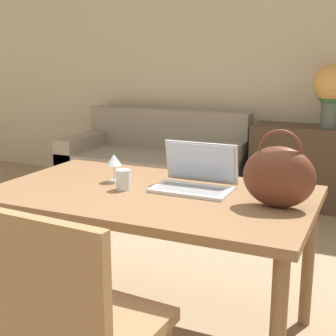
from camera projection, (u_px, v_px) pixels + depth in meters
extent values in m
cube|color=beige|center=(264.00, 57.00, 4.55)|extent=(10.00, 0.06, 2.70)
cube|color=brown|center=(151.00, 195.00, 2.20)|extent=(1.49, 0.87, 0.04)
cylinder|color=brown|center=(79.00, 223.00, 2.89)|extent=(0.06, 0.06, 0.69)
cylinder|color=brown|center=(308.00, 262.00, 2.34)|extent=(0.06, 0.06, 0.69)
cube|color=olive|center=(94.00, 328.00, 1.60)|extent=(0.47, 0.47, 0.05)
cube|color=olive|center=(50.00, 289.00, 1.37)|extent=(0.42, 0.07, 0.43)
cube|color=gray|center=(153.00, 174.00, 4.67)|extent=(1.76, 0.88, 0.42)
cube|color=gray|center=(167.00, 129.00, 4.88)|extent=(1.76, 0.20, 0.40)
cube|color=gray|center=(87.00, 160.00, 4.97)|extent=(0.20, 0.88, 0.56)
cube|color=gray|center=(229.00, 175.00, 4.34)|extent=(0.20, 0.88, 0.56)
cube|color=#4C3828|center=(323.00, 168.00, 4.20)|extent=(1.28, 0.40, 0.75)
cube|color=silver|center=(191.00, 190.00, 2.19)|extent=(0.37, 0.20, 0.02)
cube|color=gray|center=(191.00, 188.00, 2.18)|extent=(0.31, 0.13, 0.00)
cube|color=silver|center=(201.00, 162.00, 2.28)|extent=(0.37, 0.05, 0.20)
cube|color=silver|center=(201.00, 162.00, 2.27)|extent=(0.34, 0.04, 0.18)
cylinder|color=silver|center=(123.00, 180.00, 2.21)|extent=(0.07, 0.07, 0.10)
cylinder|color=silver|center=(115.00, 181.00, 2.36)|extent=(0.06, 0.06, 0.01)
cylinder|color=silver|center=(114.00, 173.00, 2.35)|extent=(0.01, 0.01, 0.08)
cone|color=silver|center=(114.00, 160.00, 2.34)|extent=(0.08, 0.08, 0.06)
ellipsoid|color=#592D1E|center=(279.00, 177.00, 1.93)|extent=(0.30, 0.14, 0.26)
torus|color=#592D1E|center=(280.00, 151.00, 1.90)|extent=(0.18, 0.01, 0.18)
cylinder|color=#47564C|center=(330.00, 113.00, 4.03)|extent=(0.16, 0.16, 0.26)
sphere|color=#3D6B38|center=(332.00, 91.00, 3.99)|extent=(0.25, 0.25, 0.25)
sphere|color=#D6994C|center=(333.00, 83.00, 3.97)|extent=(0.34, 0.34, 0.34)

